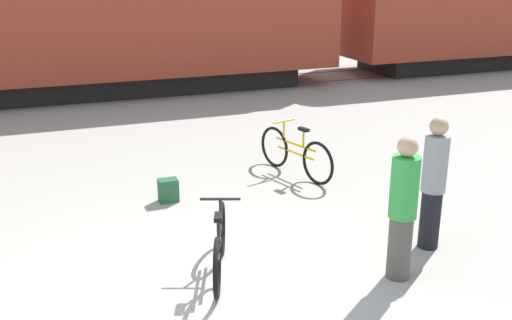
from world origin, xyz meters
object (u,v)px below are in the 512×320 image
Objects in this scene: bicycle_yellow at (295,153)px; person_in_green at (403,208)px; person_in_grey at (434,183)px; backpack at (168,190)px; bicycle_black at (220,245)px.

person_in_green reaches higher than bicycle_yellow.
person_in_green is at bearing 114.79° from person_in_grey.
person_in_grey is at bearing -44.34° from backpack.
person_in_grey is at bearing -6.02° from bicycle_black.
bicycle_yellow reaches higher than backpack.
person_in_green is at bearing -23.10° from bicycle_black.
bicycle_yellow is at bearing 0.17° from person_in_grey.
person_in_green is at bearing -58.73° from backpack.
person_in_grey is at bearing 167.75° from person_in_green.
person_in_grey is at bearing -81.43° from bicycle_yellow.
bicycle_black is 0.94× the size of person_in_green.
person_in_grey reaches higher than backpack.
person_in_green is 3.68m from backpack.
bicycle_black is 0.93× the size of person_in_grey.
person_in_grey is 3.77m from backpack.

